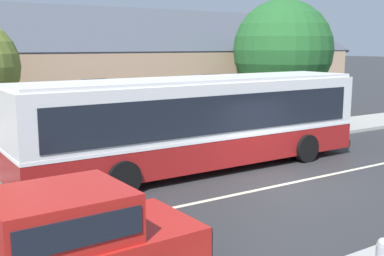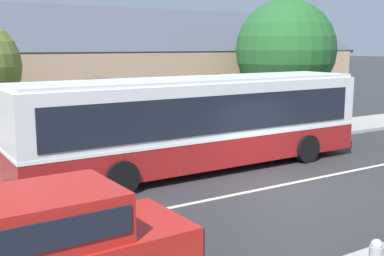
{
  "view_description": "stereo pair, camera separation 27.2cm",
  "coord_description": "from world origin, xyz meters",
  "px_view_note": "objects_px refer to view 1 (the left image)",
  "views": [
    {
      "loc": [
        -10.15,
        -10.22,
        4.13
      ],
      "look_at": [
        -1.31,
        3.39,
        1.34
      ],
      "focal_mm": 45.0,
      "sensor_mm": 36.0,
      "label": 1
    },
    {
      "loc": [
        -9.92,
        -10.36,
        4.13
      ],
      "look_at": [
        -1.31,
        3.39,
        1.34
      ],
      "focal_mm": 45.0,
      "sensor_mm": 36.0,
      "label": 2
    }
  ],
  "objects_px": {
    "transit_bus": "(199,121)",
    "street_tree_primary": "(285,53)",
    "bus_stop_sign": "(283,104)",
    "pickup_truck_red": "(36,251)"
  },
  "relations": [
    {
      "from": "pickup_truck_red",
      "to": "bus_stop_sign",
      "type": "distance_m",
      "value": 15.07
    },
    {
      "from": "transit_bus",
      "to": "street_tree_primary",
      "type": "relative_size",
      "value": 1.96
    },
    {
      "from": "street_tree_primary",
      "to": "bus_stop_sign",
      "type": "height_order",
      "value": "street_tree_primary"
    },
    {
      "from": "transit_bus",
      "to": "bus_stop_sign",
      "type": "distance_m",
      "value": 6.12
    },
    {
      "from": "transit_bus",
      "to": "pickup_truck_red",
      "type": "distance_m",
      "value": 9.19
    },
    {
      "from": "pickup_truck_red",
      "to": "bus_stop_sign",
      "type": "relative_size",
      "value": 2.44
    },
    {
      "from": "street_tree_primary",
      "to": "bus_stop_sign",
      "type": "bearing_deg",
      "value": -134.9
    },
    {
      "from": "bus_stop_sign",
      "to": "transit_bus",
      "type": "bearing_deg",
      "value": -160.0
    },
    {
      "from": "transit_bus",
      "to": "bus_stop_sign",
      "type": "relative_size",
      "value": 5.16
    },
    {
      "from": "transit_bus",
      "to": "bus_stop_sign",
      "type": "xyz_separation_m",
      "value": [
        5.75,
        2.09,
        -0.02
      ]
    }
  ]
}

